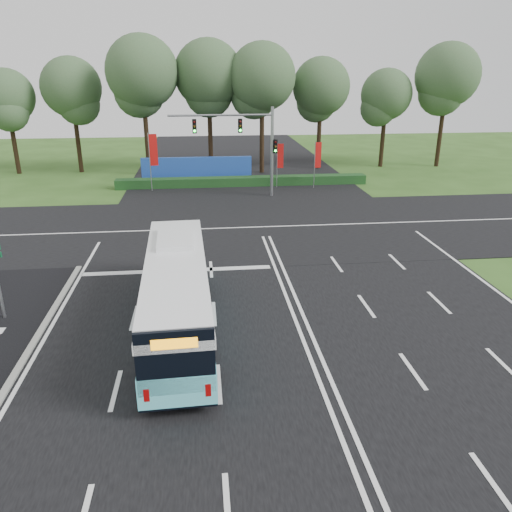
% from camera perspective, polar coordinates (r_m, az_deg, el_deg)
% --- Properties ---
extents(ground, '(120.00, 120.00, 0.00)m').
position_cam_1_polar(ground, '(21.49, 4.07, -6.26)').
color(ground, '#2E511B').
rests_on(ground, ground).
extents(road_main, '(20.00, 120.00, 0.04)m').
position_cam_1_polar(road_main, '(21.48, 4.07, -6.21)').
color(road_main, black).
rests_on(road_main, ground).
extents(road_cross, '(120.00, 14.00, 0.05)m').
position_cam_1_polar(road_cross, '(32.52, 0.36, 3.30)').
color(road_cross, black).
rests_on(road_cross, ground).
extents(kerb_strip, '(0.25, 18.00, 0.12)m').
position_cam_1_polar(kerb_strip, '(19.65, -25.14, -10.92)').
color(kerb_strip, gray).
rests_on(kerb_strip, ground).
extents(city_bus, '(2.69, 11.14, 3.18)m').
position_cam_1_polar(city_bus, '(19.47, -9.02, -4.23)').
color(city_bus, '#6BEBF9').
rests_on(city_bus, ground).
extents(banner_flag_left, '(0.71, 0.13, 4.84)m').
position_cam_1_polar(banner_flag_left, '(42.89, -11.75, 11.38)').
color(banner_flag_left, gray).
rests_on(banner_flag_left, ground).
extents(banner_flag_mid, '(0.57, 0.07, 3.85)m').
position_cam_1_polar(banner_flag_mid, '(43.45, 2.72, 11.09)').
color(banner_flag_mid, gray).
rests_on(banner_flag_mid, ground).
extents(banner_flag_right, '(0.59, 0.14, 4.01)m').
position_cam_1_polar(banner_flag_right, '(43.48, 7.01, 11.10)').
color(banner_flag_right, gray).
rests_on(banner_flag_right, ground).
extents(traffic_light_gantry, '(8.41, 0.28, 7.00)m').
position_cam_1_polar(traffic_light_gantry, '(39.85, -0.77, 13.34)').
color(traffic_light_gantry, gray).
rests_on(traffic_light_gantry, ground).
extents(hedge, '(22.00, 1.20, 0.80)m').
position_cam_1_polar(hedge, '(44.48, -1.51, 8.52)').
color(hedge, '#153C1A').
rests_on(hedge, ground).
extents(blue_hoarding, '(10.00, 0.30, 2.20)m').
position_cam_1_polar(blue_hoarding, '(46.65, -6.76, 9.83)').
color(blue_hoarding, '#1F49AD').
rests_on(blue_hoarding, ground).
extents(eucalyptus_row, '(48.60, 8.45, 12.78)m').
position_cam_1_polar(eucalyptus_row, '(50.55, -1.76, 19.40)').
color(eucalyptus_row, black).
rests_on(eucalyptus_row, ground).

